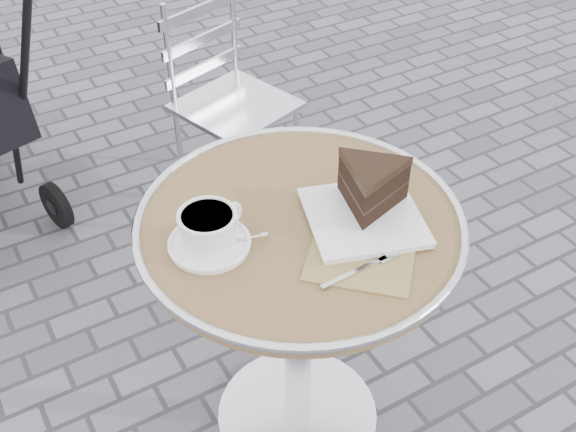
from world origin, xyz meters
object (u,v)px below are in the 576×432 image
cafe_table (299,275)px  cake_plate_set (369,193)px  cappuccino_set (209,232)px  bistro_chair (218,78)px

cafe_table → cake_plate_set: (0.14, -0.06, 0.22)m
cappuccino_set → cake_plate_set: bearing=-29.0°
cafe_table → cappuccino_set: 0.29m
cake_plate_set → bistro_chair: bearing=99.7°
cafe_table → bistro_chair: size_ratio=0.94×
cafe_table → cappuccino_set: (-0.20, 0.02, 0.20)m
cappuccino_set → bistro_chair: size_ratio=0.25×
cafe_table → cake_plate_set: bearing=-22.0°
cappuccino_set → cake_plate_set: (0.34, -0.08, 0.02)m
cafe_table → bistro_chair: bistro_chair is taller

